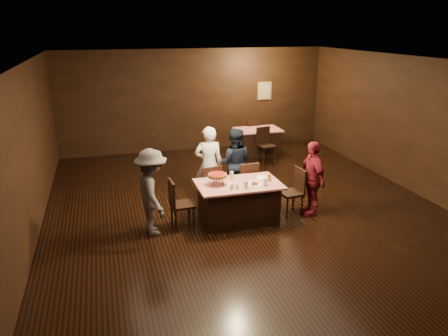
{
  "coord_description": "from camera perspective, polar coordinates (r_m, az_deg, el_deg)",
  "views": [
    {
      "loc": [
        -2.71,
        -7.75,
        3.65
      ],
      "look_at": [
        -0.51,
        -0.01,
        1.0
      ],
      "focal_mm": 35.0,
      "sensor_mm": 36.0,
      "label": 1
    }
  ],
  "objects": [
    {
      "name": "napkin_left",
      "position": [
        8.24,
        1.02,
        -2.2
      ],
      "size": [
        0.21,
        0.21,
        0.01
      ],
      "primitive_type": "cube",
      "rotation": [
        0.0,
        0.0,
        -0.35
      ],
      "color": "white",
      "rests_on": "main_table"
    },
    {
      "name": "room",
      "position": [
        8.35,
        3.41,
        7.77
      ],
      "size": [
        10.0,
        10.04,
        3.02
      ],
      "color": "black",
      "rests_on": "ground"
    },
    {
      "name": "chair_end_right",
      "position": [
        8.81,
        8.73,
        -3.11
      ],
      "size": [
        0.46,
        0.46,
        0.95
      ],
      "primitive_type": "cube",
      "rotation": [
        0.0,
        0.0,
        -1.46
      ],
      "color": "black",
      "rests_on": "ground"
    },
    {
      "name": "main_table",
      "position": [
        8.47,
        1.88,
        -4.45
      ],
      "size": [
        1.6,
        1.0,
        0.77
      ],
      "primitive_type": "cube",
      "color": "#AB120B",
      "rests_on": "ground"
    },
    {
      "name": "pizza_stand",
      "position": [
        8.21,
        -0.84,
        -0.96
      ],
      "size": [
        0.38,
        0.38,
        0.22
      ],
      "color": "black",
      "rests_on": "main_table"
    },
    {
      "name": "chair_back_near",
      "position": [
        12.16,
        5.55,
        3.01
      ],
      "size": [
        0.49,
        0.49,
        0.95
      ],
      "primitive_type": "cube",
      "rotation": [
        0.0,
        0.0,
        0.18
      ],
      "color": "black",
      "rests_on": "ground"
    },
    {
      "name": "diner_navy_hoodie",
      "position": [
        9.55,
        1.37,
        0.69
      ],
      "size": [
        0.91,
        0.81,
        1.55
      ],
      "primitive_type": "imported",
      "rotation": [
        0.0,
        0.0,
        2.78
      ],
      "color": "black",
      "rests_on": "ground"
    },
    {
      "name": "back_table",
      "position": [
        12.82,
        4.41,
        3.42
      ],
      "size": [
        1.3,
        0.9,
        0.77
      ],
      "primitive_type": "cube",
      "color": "red",
      "rests_on": "ground"
    },
    {
      "name": "plate_with_slice",
      "position": [
        8.24,
        3.95,
        -2.09
      ],
      "size": [
        0.25,
        0.25,
        0.06
      ],
      "color": "white",
      "rests_on": "main_table"
    },
    {
      "name": "glass_front_right",
      "position": [
        8.23,
        5.43,
        -1.82
      ],
      "size": [
        0.08,
        0.08,
        0.14
      ],
      "primitive_type": "cylinder",
      "color": "silver",
      "rests_on": "main_table"
    },
    {
      "name": "diner_grey_knit",
      "position": [
        7.92,
        -9.4,
        -3.15
      ],
      "size": [
        0.72,
        1.1,
        1.59
      ],
      "primitive_type": "imported",
      "rotation": [
        0.0,
        0.0,
        1.7
      ],
      "color": "#58595D",
      "rests_on": "ground"
    },
    {
      "name": "diner_white_jacket",
      "position": [
        9.28,
        -2.0,
        0.49
      ],
      "size": [
        0.65,
        0.47,
        1.65
      ],
      "primitive_type": "imported",
      "rotation": [
        0.0,
        0.0,
        3.0
      ],
      "color": "white",
      "rests_on": "ground"
    },
    {
      "name": "chair_far_right",
      "position": [
        9.22,
        2.85,
        -1.94
      ],
      "size": [
        0.45,
        0.45,
        0.95
      ],
      "primitive_type": "cube",
      "rotation": [
        0.0,
        0.0,
        3.22
      ],
      "color": "black",
      "rests_on": "ground"
    },
    {
      "name": "plate_empty",
      "position": [
        8.63,
        5.09,
        -1.28
      ],
      "size": [
        0.25,
        0.25,
        0.01
      ],
      "primitive_type": "cylinder",
      "color": "white",
      "rests_on": "main_table"
    },
    {
      "name": "napkin_center",
      "position": [
        8.42,
        3.86,
        -1.79
      ],
      "size": [
        0.19,
        0.19,
        0.01
      ],
      "primitive_type": "cube",
      "rotation": [
        0.0,
        0.0,
        0.21
      ],
      "color": "white",
      "rests_on": "main_table"
    },
    {
      "name": "chair_back_far",
      "position": [
        13.34,
        3.53,
        4.43
      ],
      "size": [
        0.45,
        0.45,
        0.95
      ],
      "primitive_type": "cube",
      "rotation": [
        0.0,
        0.0,
        3.21
      ],
      "color": "black",
      "rests_on": "ground"
    },
    {
      "name": "glass_front_left",
      "position": [
        8.05,
        2.9,
        -2.21
      ],
      "size": [
        0.08,
        0.08,
        0.14
      ],
      "primitive_type": "cylinder",
      "color": "silver",
      "rests_on": "main_table"
    },
    {
      "name": "diner_red_shirt",
      "position": [
        8.81,
        11.39,
        -1.31
      ],
      "size": [
        0.39,
        0.9,
        1.51
      ],
      "primitive_type": "imported",
      "rotation": [
        0.0,
        0.0,
        -1.54
      ],
      "color": "maroon",
      "rests_on": "ground"
    },
    {
      "name": "chair_end_left",
      "position": [
        8.19,
        -5.49,
        -4.66
      ],
      "size": [
        0.44,
        0.44,
        0.95
      ],
      "primitive_type": "cube",
      "rotation": [
        0.0,
        0.0,
        1.63
      ],
      "color": "black",
      "rests_on": "ground"
    },
    {
      "name": "glass_amber",
      "position": [
        8.45,
        5.9,
        -1.28
      ],
      "size": [
        0.08,
        0.08,
        0.14
      ],
      "primitive_type": "cylinder",
      "color": "#BF7F26",
      "rests_on": "main_table"
    },
    {
      "name": "chair_far_left",
      "position": [
        9.01,
        -1.99,
        -2.42
      ],
      "size": [
        0.49,
        0.49,
        0.95
      ],
      "primitive_type": "cube",
      "rotation": [
        0.0,
        0.0,
        3.32
      ],
      "color": "black",
      "rests_on": "ground"
    },
    {
      "name": "glass_back",
      "position": [
        8.56,
        0.99,
        -0.93
      ],
      "size": [
        0.08,
        0.08,
        0.14
      ],
      "primitive_type": "cylinder",
      "color": "silver",
      "rests_on": "main_table"
    },
    {
      "name": "condiments",
      "position": [
        8.01,
        1.3,
        -2.47
      ],
      "size": [
        0.17,
        0.1,
        0.09
      ],
      "color": "silver",
      "rests_on": "main_table"
    }
  ]
}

